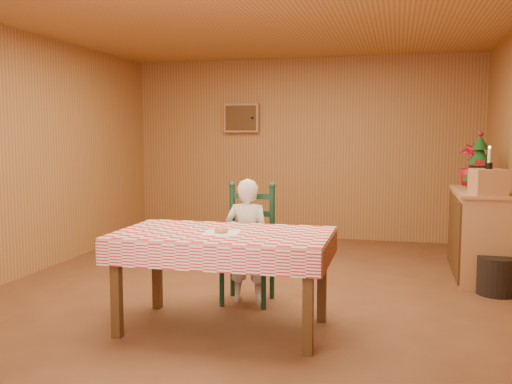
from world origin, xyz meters
TOP-DOWN VIEW (x-y plane):
  - ground at (0.00, 0.00)m, footprint 6.00×6.00m
  - cabin_walls at (-0.00, 0.53)m, footprint 5.10×6.05m
  - dining_table at (0.06, -1.07)m, footprint 1.66×0.96m
  - ladder_chair at (0.06, -0.29)m, footprint 0.44×0.40m
  - seated_child at (0.06, -0.34)m, footprint 0.41×0.27m
  - napkin at (0.06, -1.12)m, footprint 0.28×0.28m
  - donut at (0.06, -1.12)m, footprint 0.13×0.13m
  - shelf_unit at (2.20, 1.11)m, footprint 0.54×1.24m
  - crate at (2.21, 0.71)m, footprint 0.35×0.35m
  - christmas_tree at (2.21, 1.36)m, footprint 0.34×0.34m
  - flower_arrangement at (2.16, 1.66)m, footprint 0.35×0.35m
  - candle_set at (2.21, 0.71)m, footprint 0.07×0.07m
  - storage_bin at (2.29, 0.47)m, footprint 0.39×0.39m

SIDE VIEW (x-z plane):
  - ground at x=0.00m, z-range 0.00..0.00m
  - storage_bin at x=2.29m, z-range 0.00..0.36m
  - shelf_unit at x=2.20m, z-range 0.00..0.93m
  - ladder_chair at x=0.06m, z-range -0.04..1.04m
  - seated_child at x=0.06m, z-range 0.00..1.12m
  - dining_table at x=0.06m, z-range 0.30..1.07m
  - napkin at x=0.06m, z-range 0.77..0.77m
  - donut at x=0.06m, z-range 0.77..0.81m
  - crate at x=2.21m, z-range 0.93..1.18m
  - flower_arrangement at x=2.16m, z-range 0.93..1.41m
  - christmas_tree at x=2.21m, z-range 0.90..1.52m
  - candle_set at x=2.21m, z-range 1.13..1.36m
  - cabin_walls at x=0.00m, z-range 0.50..3.15m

